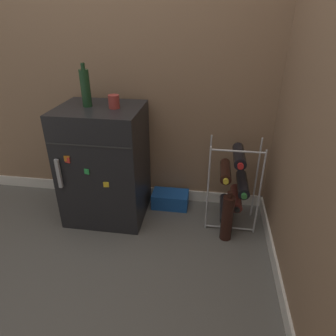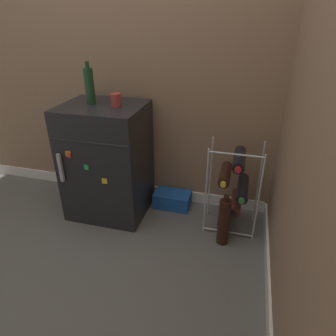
# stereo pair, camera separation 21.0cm
# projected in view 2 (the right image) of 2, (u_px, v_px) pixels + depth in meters

# --- Properties ---
(ground_plane) EXTENTS (14.00, 14.00, 0.00)m
(ground_plane) POSITION_uv_depth(u_px,v_px,m) (119.00, 251.00, 1.96)
(ground_plane) COLOR #56544F
(wall_back) EXTENTS (6.87, 0.07, 2.50)m
(wall_back) POSITION_uv_depth(u_px,v_px,m) (149.00, 37.00, 2.02)
(wall_back) COLOR #84664C
(wall_back) RESTS_ON ground_plane
(mini_fridge) EXTENTS (0.56, 0.50, 0.84)m
(mini_fridge) POSITION_uv_depth(u_px,v_px,m) (107.00, 161.00, 2.19)
(mini_fridge) COLOR black
(mini_fridge) RESTS_ON ground_plane
(wine_rack) EXTENTS (0.35, 0.33, 0.64)m
(wine_rack) POSITION_uv_depth(u_px,v_px,m) (234.00, 187.00, 2.04)
(wine_rack) COLOR #B2B2B7
(wine_rack) RESTS_ON ground_plane
(soda_box) EXTENTS (0.28, 0.17, 0.12)m
(soda_box) POSITION_uv_depth(u_px,v_px,m) (172.00, 200.00, 2.39)
(soda_box) COLOR #194C9E
(soda_box) RESTS_ON ground_plane
(fridge_top_cup) EXTENTS (0.07, 0.07, 0.09)m
(fridge_top_cup) POSITION_uv_depth(u_px,v_px,m) (116.00, 100.00, 1.95)
(fridge_top_cup) COLOR maroon
(fridge_top_cup) RESTS_ON mini_fridge
(fridge_top_bottle) EXTENTS (0.06, 0.06, 0.27)m
(fridge_top_bottle) POSITION_uv_depth(u_px,v_px,m) (90.00, 86.00, 1.97)
(fridge_top_bottle) COLOR #19381E
(fridge_top_bottle) RESTS_ON mini_fridge
(loose_bottle_floor) EXTENTS (0.08, 0.08, 0.37)m
(loose_bottle_floor) POSITION_uv_depth(u_px,v_px,m) (224.00, 222.00, 1.96)
(loose_bottle_floor) COLOR black
(loose_bottle_floor) RESTS_ON ground_plane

